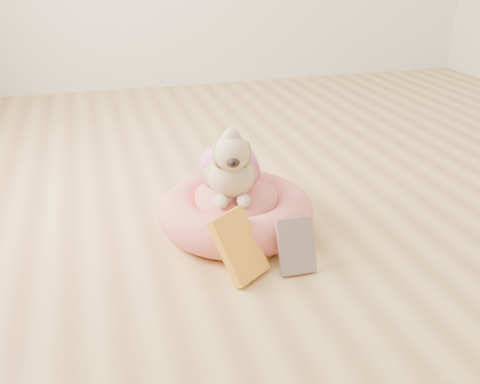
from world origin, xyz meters
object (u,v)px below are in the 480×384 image
object	(u,v)px
book_white	(296,246)
book_yellow	(239,246)
pet_bed	(236,212)
dog	(230,155)

from	to	relation	value
book_white	book_yellow	bearing A→B (deg)	173.32
pet_bed	book_yellow	xyz separation A→B (m)	(-0.07, -0.29, 0.03)
book_yellow	pet_bed	bearing A→B (deg)	41.01
pet_bed	book_white	distance (m)	0.33
dog	book_yellow	distance (m)	0.37
pet_bed	book_white	size ratio (longest dim) A/B	3.13
dog	book_white	size ratio (longest dim) A/B	2.09
pet_bed	book_yellow	world-z (taller)	book_yellow
dog	book_yellow	bearing A→B (deg)	-88.68
pet_bed	dog	distance (m)	0.21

